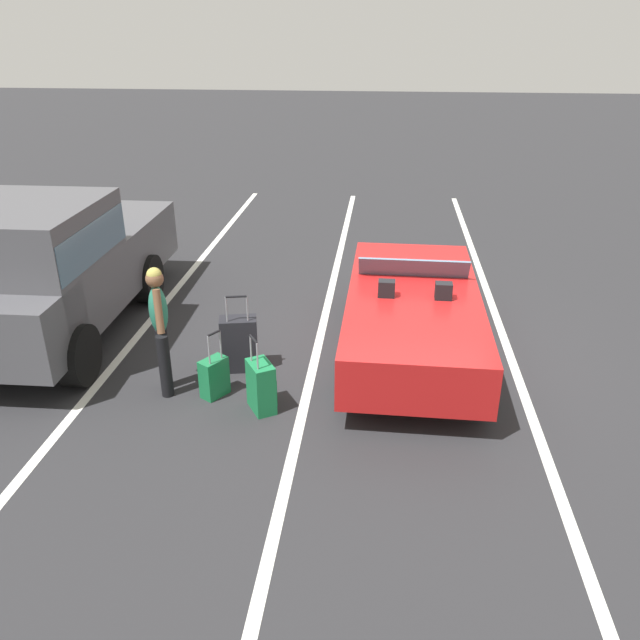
# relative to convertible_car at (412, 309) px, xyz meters

# --- Properties ---
(ground_plane) EXTENTS (80.00, 80.00, 0.00)m
(ground_plane) POSITION_rel_convertible_car_xyz_m (-0.21, 0.00, -0.59)
(ground_plane) COLOR #28282B
(lot_line_near) EXTENTS (18.00, 0.12, 0.01)m
(lot_line_near) POSITION_rel_convertible_car_xyz_m (-0.21, -1.39, -0.59)
(lot_line_near) COLOR silver
(lot_line_near) RESTS_ON ground_plane
(lot_line_mid) EXTENTS (18.00, 0.12, 0.01)m
(lot_line_mid) POSITION_rel_convertible_car_xyz_m (-0.21, 1.31, -0.59)
(lot_line_mid) COLOR silver
(lot_line_mid) RESTS_ON ground_plane
(lot_line_far) EXTENTS (18.00, 0.12, 0.01)m
(lot_line_far) POSITION_rel_convertible_car_xyz_m (-0.21, 4.01, -0.59)
(lot_line_far) COLOR silver
(lot_line_far) RESTS_ON ground_plane
(convertible_car) EXTENTS (4.16, 1.87, 1.24)m
(convertible_car) POSITION_rel_convertible_car_xyz_m (0.00, 0.00, 0.00)
(convertible_car) COLOR red
(convertible_car) RESTS_ON ground_plane
(suitcase_large_black) EXTENTS (0.38, 0.53, 1.09)m
(suitcase_large_black) POSITION_rel_convertible_car_xyz_m (-0.88, 2.28, -0.22)
(suitcase_large_black) COLOR black
(suitcase_large_black) RESTS_ON ground_plane
(suitcase_medium_bright) EXTENTS (0.47, 0.41, 0.97)m
(suitcase_medium_bright) POSITION_rel_convertible_car_xyz_m (-1.82, 1.80, -0.28)
(suitcase_medium_bright) COLOR #19723F
(suitcase_medium_bright) RESTS_ON ground_plane
(suitcase_small_carryon) EXTENTS (0.39, 0.35, 0.89)m
(suitcase_small_carryon) POSITION_rel_convertible_car_xyz_m (-1.57, 2.44, -0.33)
(suitcase_small_carryon) COLOR #19723F
(suitcase_small_carryon) RESTS_ON ground_plane
(traveler_person) EXTENTS (0.59, 0.32, 1.65)m
(traveler_person) POSITION_rel_convertible_car_xyz_m (-1.54, 3.07, 0.34)
(traveler_person) COLOR black
(traveler_person) RESTS_ON ground_plane
(parked_pickup_truck_near) EXTENTS (5.04, 2.16, 2.10)m
(parked_pickup_truck_near) POSITION_rel_convertible_car_xyz_m (-0.16, 5.15, 0.52)
(parked_pickup_truck_near) COLOR #4C4C51
(parked_pickup_truck_near) RESTS_ON ground_plane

